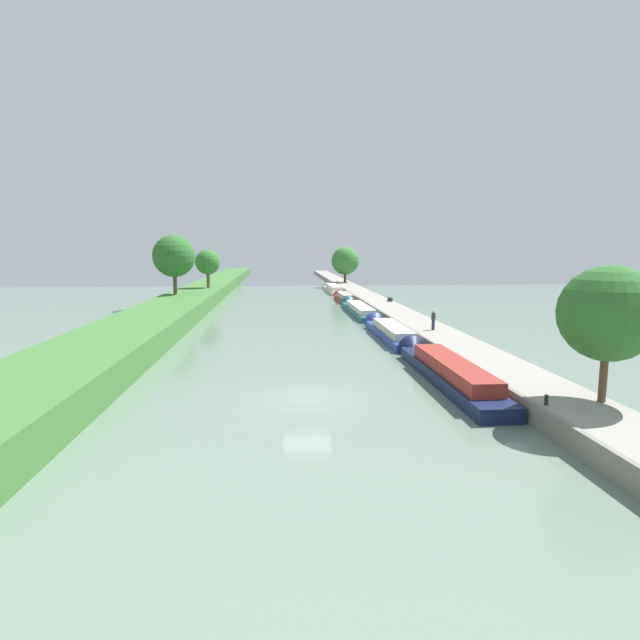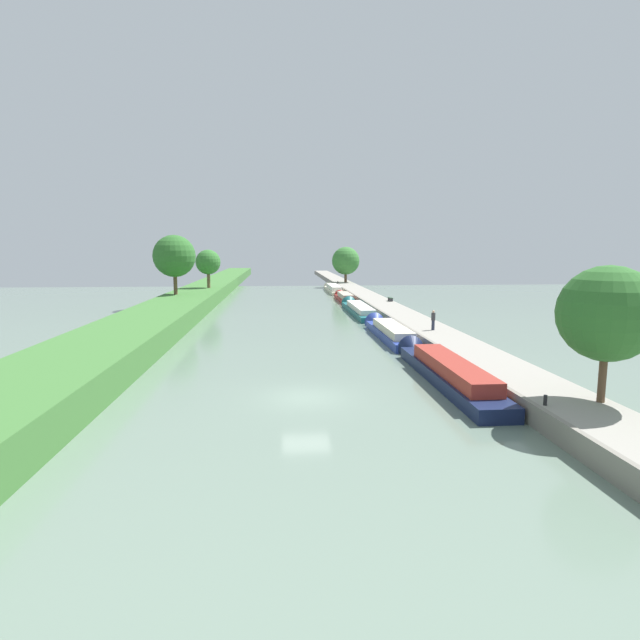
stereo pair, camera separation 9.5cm
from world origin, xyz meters
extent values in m
plane|color=slate|center=(0.00, 0.00, 0.00)|extent=(160.00, 160.00, 0.00)
cube|color=#3D7033|center=(-13.02, 0.00, 0.93)|extent=(6.49, 260.00, 1.85)
cube|color=gray|center=(11.59, 0.00, 0.49)|extent=(3.63, 260.00, 0.98)
cube|color=gray|center=(9.65, 0.00, 0.51)|extent=(0.25, 260.00, 1.03)
cube|color=#141E42|center=(8.30, 2.23, 0.37)|extent=(2.08, 14.27, 0.74)
cube|color=maroon|center=(8.30, 1.51, 1.11)|extent=(1.70, 9.99, 0.75)
cone|color=#141E42|center=(8.30, 9.99, 0.37)|extent=(1.97, 1.25, 1.97)
cube|color=#283D93|center=(8.22, 16.90, 0.32)|extent=(2.10, 12.70, 0.65)
cube|color=beige|center=(8.22, 16.27, 0.96)|extent=(1.72, 8.89, 0.63)
cone|color=#283D93|center=(8.22, 23.88, 0.32)|extent=(1.99, 1.26, 1.99)
cube|color=#195B60|center=(8.12, 33.65, 0.29)|extent=(2.08, 15.80, 0.59)
cube|color=silver|center=(8.12, 32.86, 0.88)|extent=(1.71, 11.06, 0.58)
cone|color=#195B60|center=(8.12, 42.18, 0.29)|extent=(1.98, 1.25, 1.98)
cube|color=maroon|center=(8.32, 48.42, 0.28)|extent=(1.85, 10.66, 0.55)
cube|color=#B2A893|center=(8.32, 47.88, 0.89)|extent=(1.51, 7.46, 0.67)
cone|color=maroon|center=(8.32, 54.30, 0.28)|extent=(1.75, 1.11, 1.75)
cube|color=beige|center=(8.34, 64.26, 0.29)|extent=(2.05, 15.17, 0.58)
cube|color=silver|center=(8.34, 63.50, 0.93)|extent=(1.68, 10.62, 0.71)
cone|color=beige|center=(8.34, 72.46, 0.29)|extent=(1.95, 1.23, 1.95)
cylinder|color=brown|center=(12.76, -4.92, 2.37)|extent=(0.33, 0.33, 2.79)
sphere|color=#2D6628|center=(12.76, -4.92, 4.92)|extent=(4.17, 4.17, 4.17)
cylinder|color=brown|center=(11.97, 75.52, 2.37)|extent=(0.54, 0.54, 2.78)
sphere|color=#387533|center=(11.97, 75.52, 5.28)|extent=(5.51, 5.51, 5.51)
cylinder|color=brown|center=(-14.55, 40.67, 3.57)|extent=(0.48, 0.48, 3.43)
sphere|color=#2D6628|center=(-14.55, 40.67, 6.74)|extent=(5.33, 5.33, 5.33)
cylinder|color=brown|center=(-11.83, 51.60, 3.27)|extent=(0.48, 0.48, 2.83)
sphere|color=#33702D|center=(-11.83, 51.60, 5.69)|extent=(3.69, 3.69, 3.69)
cylinder|color=#282D42|center=(11.37, 15.20, 1.39)|extent=(0.26, 0.26, 0.82)
cylinder|color=#333338|center=(11.37, 15.20, 2.11)|extent=(0.34, 0.34, 0.62)
sphere|color=tan|center=(11.37, 15.20, 2.53)|extent=(0.22, 0.22, 0.22)
cylinder|color=black|center=(10.07, -5.18, 1.20)|extent=(0.16, 0.16, 0.45)
cylinder|color=black|center=(10.07, 72.54, 1.20)|extent=(0.16, 0.16, 0.45)
cube|color=#333338|center=(12.95, 38.04, 1.18)|extent=(0.40, 0.08, 0.41)
cube|color=#333338|center=(12.95, 39.24, 1.18)|extent=(0.40, 0.08, 0.41)
cube|color=#2D4733|center=(12.95, 38.64, 1.42)|extent=(0.44, 1.50, 0.06)
camera|label=1|loc=(-1.42, -25.54, 7.69)|focal=28.54mm
camera|label=2|loc=(-1.33, -25.54, 7.69)|focal=28.54mm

